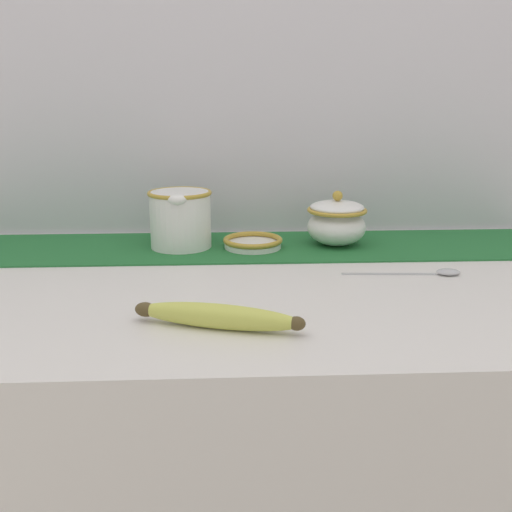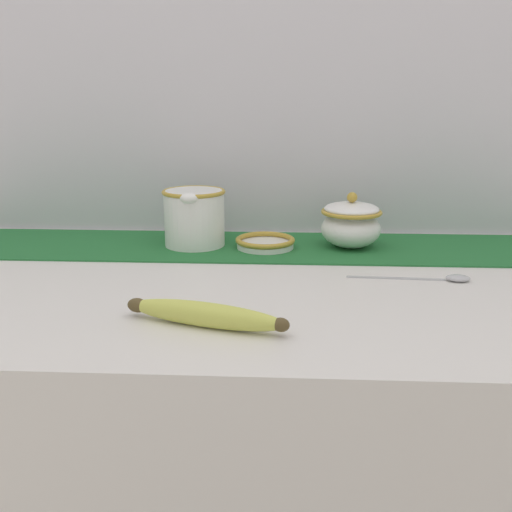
{
  "view_description": "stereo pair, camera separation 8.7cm",
  "coord_description": "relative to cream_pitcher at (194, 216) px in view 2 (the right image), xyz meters",
  "views": [
    {
      "loc": [
        -0.02,
        -0.87,
        1.19
      ],
      "look_at": [
        0.02,
        -0.04,
        0.96
      ],
      "focal_mm": 40.0,
      "sensor_mm": 36.0,
      "label": 1
    },
    {
      "loc": [
        0.06,
        -0.87,
        1.19
      ],
      "look_at": [
        0.02,
        -0.04,
        0.96
      ],
      "focal_mm": 40.0,
      "sensor_mm": 36.0,
      "label": 2
    }
  ],
  "objects": [
    {
      "name": "back_wall",
      "position": [
        0.11,
        0.15,
        0.23
      ],
      "size": [
        2.15,
        0.04,
        2.4
      ],
      "primitive_type": "cube",
      "color": "silver",
      "rests_on": "ground_plane"
    },
    {
      "name": "table_runner",
      "position": [
        0.11,
        -0.0,
        -0.06
      ],
      "size": [
        1.25,
        0.24,
        0.0
      ],
      "primitive_type": "cube",
      "color": "#236B33",
      "rests_on": "countertop"
    },
    {
      "name": "cream_pitcher",
      "position": [
        0.0,
        0.0,
        0.0
      ],
      "size": [
        0.12,
        0.14,
        0.11
      ],
      "color": "white",
      "rests_on": "countertop"
    },
    {
      "name": "sugar_bowl",
      "position": [
        0.3,
        -0.0,
        -0.01
      ],
      "size": [
        0.12,
        0.12,
        0.11
      ],
      "color": "white",
      "rests_on": "countertop"
    },
    {
      "name": "small_dish",
      "position": [
        0.14,
        -0.01,
        -0.05
      ],
      "size": [
        0.12,
        0.12,
        0.02
      ],
      "color": "white",
      "rests_on": "countertop"
    },
    {
      "name": "banana",
      "position": [
        0.08,
        -0.4,
        -0.05
      ],
      "size": [
        0.22,
        0.09,
        0.03
      ],
      "rotation": [
        0.0,
        0.0,
        -0.29
      ],
      "color": "#CCD156",
      "rests_on": "countertop"
    },
    {
      "name": "spoon",
      "position": [
        0.44,
        -0.2,
        -0.06
      ],
      "size": [
        0.2,
        0.03,
        0.01
      ],
      "rotation": [
        0.0,
        0.0,
        -0.06
      ],
      "color": "#B7B7BC",
      "rests_on": "countertop"
    }
  ]
}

